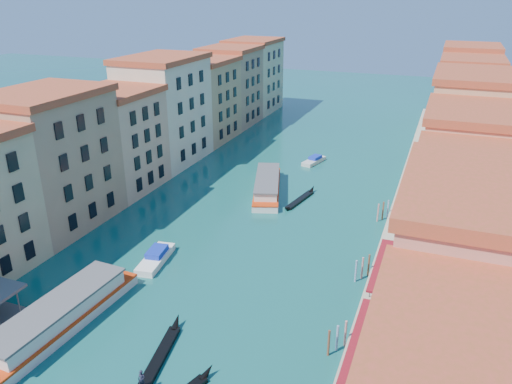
% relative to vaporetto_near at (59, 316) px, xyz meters
% --- Properties ---
extents(left_bank_palazzos, '(12.80, 128.40, 21.00)m').
position_rel_vaporetto_near_xyz_m(left_bank_palazzos, '(-17.38, 45.41, 8.35)').
color(left_bank_palazzos, beige).
rests_on(left_bank_palazzos, ground).
extents(right_bank_palazzos, '(12.80, 128.40, 21.00)m').
position_rel_vaporetto_near_xyz_m(right_bank_palazzos, '(38.62, 45.73, 8.39)').
color(right_bank_palazzos, brown).
rests_on(right_bank_palazzos, ground).
extents(quay, '(4.00, 140.00, 1.00)m').
position_rel_vaporetto_near_xyz_m(quay, '(30.62, 45.73, -0.86)').
color(quay, '#ACA38B').
rests_on(quay, ground).
extents(restaurant_awnings, '(3.20, 44.55, 3.12)m').
position_rel_vaporetto_near_xyz_m(restaurant_awnings, '(30.81, 3.73, 1.63)').
color(restaurant_awnings, maroon).
rests_on(restaurant_awnings, ground).
extents(mooring_poles_right, '(1.44, 54.24, 3.20)m').
position_rel_vaporetto_near_xyz_m(mooring_poles_right, '(27.72, 9.53, -0.06)').
color(mooring_poles_right, brown).
rests_on(mooring_poles_right, ground).
extents(vaporetto_near, '(5.65, 20.46, 3.01)m').
position_rel_vaporetto_near_xyz_m(vaporetto_near, '(0.00, 0.00, 0.00)').
color(vaporetto_near, silver).
rests_on(vaporetto_near, ground).
extents(vaporetto_far, '(9.49, 18.70, 2.72)m').
position_rel_vaporetto_near_xyz_m(vaporetto_far, '(7.40, 43.04, -0.13)').
color(vaporetto_far, silver).
rests_on(vaporetto_far, ground).
extents(gondola_fore, '(3.12, 12.19, 2.44)m').
position_rel_vaporetto_near_xyz_m(gondola_fore, '(12.27, -0.81, -0.94)').
color(gondola_fore, black).
rests_on(gondola_fore, ground).
extents(gondola_far, '(2.93, 11.03, 1.57)m').
position_rel_vaporetto_near_xyz_m(gondola_far, '(13.95, 41.22, -1.04)').
color(gondola_far, black).
rests_on(gondola_far, ground).
extents(motorboat_mid, '(3.54, 8.00, 1.60)m').
position_rel_vaporetto_near_xyz_m(motorboat_mid, '(2.14, 15.22, -0.73)').
color(motorboat_mid, white).
rests_on(motorboat_mid, ground).
extents(motorboat_far, '(3.68, 6.81, 1.35)m').
position_rel_vaporetto_near_xyz_m(motorboat_far, '(11.04, 61.09, -0.83)').
color(motorboat_far, silver).
rests_on(motorboat_far, ground).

